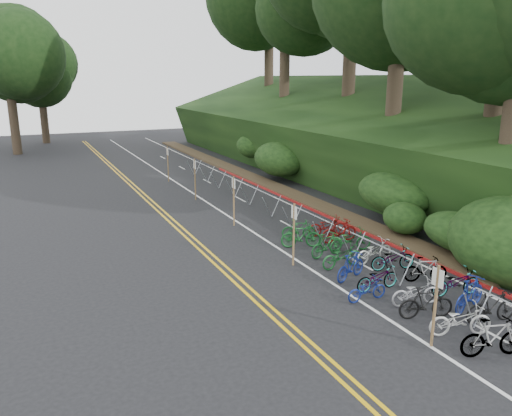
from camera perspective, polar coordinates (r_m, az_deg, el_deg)
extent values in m
plane|color=black|center=(15.66, 11.49, -12.76)|extent=(120.00, 120.00, 0.00)
cube|color=gold|center=(23.09, -7.87, -3.46)|extent=(0.12, 80.00, 0.01)
cube|color=gold|center=(23.18, -7.16, -3.37)|extent=(0.12, 80.00, 0.01)
cube|color=silver|center=(24.16, -0.73, -2.50)|extent=(0.12, 80.00, 0.01)
cube|color=silver|center=(26.10, 7.70, -1.32)|extent=(0.12, 80.00, 0.01)
cube|color=silver|center=(16.36, 24.81, -12.64)|extent=(0.10, 1.60, 0.01)
cube|color=silver|center=(20.29, 11.86, -6.23)|extent=(0.10, 1.60, 0.01)
cube|color=silver|center=(25.06, 3.65, -1.90)|extent=(0.10, 1.60, 0.01)
cube|color=silver|center=(30.27, -1.81, 1.03)|extent=(0.10, 1.60, 0.01)
cube|color=silver|center=(35.73, -5.65, 3.08)|extent=(0.10, 1.60, 0.01)
cube|color=silver|center=(41.33, -8.46, 4.57)|extent=(0.10, 1.60, 0.01)
cube|color=silver|center=(47.04, -10.60, 5.70)|extent=(0.10, 1.60, 0.01)
cube|color=maroon|center=(27.98, 6.35, -0.09)|extent=(0.25, 28.00, 0.10)
cube|color=black|center=(39.93, 8.59, 8.27)|extent=(12.32, 44.00, 9.11)
cube|color=#382819|center=(36.92, -0.81, 3.65)|extent=(1.40, 44.00, 0.16)
ellipsoid|color=#284C19|center=(21.94, 22.20, -2.58)|extent=(2.00, 2.80, 1.60)
ellipsoid|color=#284C19|center=(25.81, 15.46, 1.63)|extent=(2.60, 3.64, 2.08)
ellipsoid|color=#284C19|center=(31.10, 10.06, 4.92)|extent=(2.20, 3.08, 1.76)
ellipsoid|color=#284C19|center=(35.50, 2.59, 5.62)|extent=(3.00, 4.20, 2.40)
ellipsoid|color=#284C19|center=(41.11, -0.45, 7.10)|extent=(2.40, 3.36, 1.92)
ellipsoid|color=#284C19|center=(45.18, -1.09, 8.66)|extent=(2.80, 3.92, 2.24)
ellipsoid|color=#284C19|center=(23.87, 16.62, -1.10)|extent=(1.80, 2.52, 1.44)
ellipsoid|color=#284C19|center=(34.73, 7.39, 7.04)|extent=(3.20, 4.48, 2.56)
cylinder|color=#2D2319|center=(23.01, 26.95, 6.25)|extent=(0.84, 0.84, 6.39)
cylinder|color=#2D2319|center=(26.67, 25.83, 12.39)|extent=(0.92, 0.92, 7.86)
cylinder|color=#2D2319|center=(30.21, 15.52, 12.35)|extent=(0.89, 0.89, 7.37)
cylinder|color=#2D2319|center=(38.05, 10.58, 14.79)|extent=(0.95, 0.95, 8.36)
cylinder|color=#2D2319|center=(44.34, 3.25, 13.49)|extent=(0.87, 0.87, 6.88)
ellipsoid|color=black|center=(44.64, 3.37, 21.46)|extent=(9.18, 9.18, 8.72)
cylinder|color=#2D2319|center=(52.58, 1.47, 14.99)|extent=(0.92, 0.92, 7.86)
cylinder|color=#2D2319|center=(53.16, -25.94, 8.97)|extent=(0.84, 0.84, 6.39)
ellipsoid|color=black|center=(53.05, -26.66, 15.21)|extent=(8.74, 8.74, 8.30)
cylinder|color=#2D2319|center=(61.21, -23.07, 9.60)|extent=(0.81, 0.81, 5.90)
ellipsoid|color=black|center=(61.08, -23.58, 14.49)|extent=(7.65, 7.65, 7.26)
cylinder|color=#9297A0|center=(15.93, 23.19, -10.73)|extent=(0.62, 0.04, 1.22)
cylinder|color=#9297A0|center=(16.33, 24.53, -10.25)|extent=(0.62, 0.04, 1.22)
cylinder|color=#9297A0|center=(19.11, 13.59, -4.00)|extent=(0.05, 3.00, 0.05)
cylinder|color=#9297A0|center=(18.14, 15.54, -7.10)|extent=(0.58, 0.04, 1.13)
cylinder|color=#9297A0|center=(18.49, 16.88, -6.78)|extent=(0.58, 0.04, 1.13)
cylinder|color=#9297A0|center=(20.18, 10.40, -4.55)|extent=(0.58, 0.04, 1.13)
cylinder|color=#9297A0|center=(20.50, 11.68, -4.31)|extent=(0.58, 0.04, 1.13)
cylinder|color=#9297A0|center=(23.03, 5.87, -0.47)|extent=(0.05, 3.00, 0.05)
cylinder|color=#9297A0|center=(21.91, 7.08, -2.87)|extent=(0.58, 0.04, 1.13)
cylinder|color=#9297A0|center=(22.20, 8.30, -2.67)|extent=(0.58, 0.04, 1.13)
cylinder|color=#9297A0|center=(24.22, 3.56, -1.08)|extent=(0.58, 0.04, 1.13)
cylinder|color=#9297A0|center=(24.48, 4.71, -0.92)|extent=(0.58, 0.04, 1.13)
cylinder|color=#9297A0|center=(27.31, 0.48, 2.01)|extent=(0.05, 3.00, 0.05)
cylinder|color=#9297A0|center=(26.10, 1.25, 0.11)|extent=(0.58, 0.04, 1.13)
cylinder|color=#9297A0|center=(26.35, 2.34, 0.24)|extent=(0.58, 0.04, 1.13)
cylinder|color=#9297A0|center=(28.56, -1.25, 1.39)|extent=(0.58, 0.04, 1.13)
cylinder|color=#9297A0|center=(28.79, -0.23, 1.50)|extent=(0.58, 0.04, 1.13)
cylinder|color=#9297A0|center=(31.79, -3.43, 3.79)|extent=(0.05, 3.00, 0.05)
cylinder|color=#9297A0|center=(30.54, -2.92, 2.24)|extent=(0.58, 0.04, 1.13)
cylinder|color=#9297A0|center=(30.75, -1.96, 2.34)|extent=(0.58, 0.04, 1.13)
cylinder|color=#9297A0|center=(33.09, -4.77, 3.18)|extent=(0.58, 0.04, 1.13)
cylinder|color=#9297A0|center=(33.28, -3.87, 3.27)|extent=(0.58, 0.04, 1.13)
cylinder|color=#9297A0|center=(36.41, -6.37, 5.12)|extent=(0.05, 3.00, 0.05)
cylinder|color=#9297A0|center=(35.12, -6.03, 3.82)|extent=(0.58, 0.04, 1.13)
cylinder|color=#9297A0|center=(35.31, -5.17, 3.90)|extent=(0.58, 0.04, 1.13)
cylinder|color=#9297A0|center=(37.74, -7.45, 4.53)|extent=(0.58, 0.04, 1.13)
cylinder|color=#9297A0|center=(37.91, -6.64, 4.60)|extent=(0.58, 0.04, 1.13)
cylinder|color=brown|center=(14.46, 19.78, -10.56)|extent=(0.08, 0.08, 2.36)
cube|color=silver|center=(14.14, 20.07, -7.51)|extent=(0.02, 0.40, 0.50)
cylinder|color=brown|center=(19.36, 4.33, -3.07)|extent=(0.08, 0.08, 2.50)
cube|color=silver|center=(19.10, 4.38, -0.50)|extent=(0.02, 0.40, 0.50)
cylinder|color=brown|center=(24.55, -2.55, 0.79)|extent=(0.08, 0.08, 2.50)
cube|color=silver|center=(24.35, -2.58, 2.84)|extent=(0.02, 0.40, 0.50)
cylinder|color=brown|center=(30.05, -6.98, 3.26)|extent=(0.08, 0.08, 2.50)
cube|color=silver|center=(29.89, -7.03, 4.96)|extent=(0.02, 0.40, 0.50)
cylinder|color=brown|center=(35.71, -10.03, 4.96)|extent=(0.08, 0.08, 2.50)
cube|color=silver|center=(35.57, -10.10, 6.39)|extent=(0.02, 0.40, 0.50)
imported|color=navy|center=(17.00, 12.56, -9.09)|extent=(0.54, 1.48, 0.77)
imported|color=slate|center=(14.85, 25.46, -13.20)|extent=(1.03, 1.89, 1.09)
imported|color=beige|center=(15.62, 22.32, -11.74)|extent=(1.21, 1.92, 0.95)
imported|color=black|center=(16.70, 25.36, -10.12)|extent=(0.78, 1.83, 1.06)
imported|color=black|center=(16.25, 18.87, -10.20)|extent=(1.00, 1.79, 1.04)
imported|color=navy|center=(17.28, 23.24, -9.02)|extent=(1.02, 1.88, 1.09)
imported|color=#9E9EA3|center=(17.08, 17.81, -9.13)|extent=(0.89, 1.78, 0.89)
imported|color=slate|center=(18.21, 21.87, -7.89)|extent=(0.98, 1.90, 0.95)
imported|color=slate|center=(17.85, 13.71, -7.76)|extent=(0.61, 1.72, 0.90)
imported|color=slate|center=(19.03, 18.81, -6.63)|extent=(1.00, 1.64, 0.96)
imported|color=navy|center=(18.54, 10.78, -6.56)|extent=(1.04, 1.73, 1.01)
imported|color=slate|center=(19.80, 15.35, -5.56)|extent=(0.97, 1.87, 0.93)
imported|color=#144C1E|center=(19.61, 9.77, -5.41)|extent=(0.74, 1.85, 0.95)
imported|color=beige|center=(20.41, 13.35, -4.79)|extent=(0.84, 1.88, 0.95)
imported|color=#144C1E|center=(20.66, 8.10, -4.19)|extent=(0.79, 1.75, 1.02)
imported|color=#144C1E|center=(21.54, 10.63, -3.54)|extent=(1.16, 1.99, 0.99)
imported|color=#144C1E|center=(21.62, 5.17, -3.18)|extent=(1.07, 1.83, 1.06)
imported|color=maroon|center=(22.52, 9.51, -2.58)|extent=(0.56, 1.80, 1.07)
imported|color=#144C1E|center=(22.75, 4.91, -2.43)|extent=(0.98, 1.60, 0.93)
imported|color=maroon|center=(23.38, 8.16, -2.04)|extent=(1.03, 1.90, 0.95)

